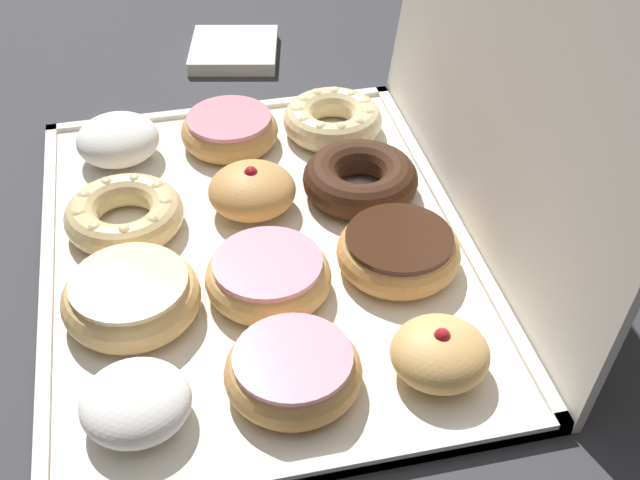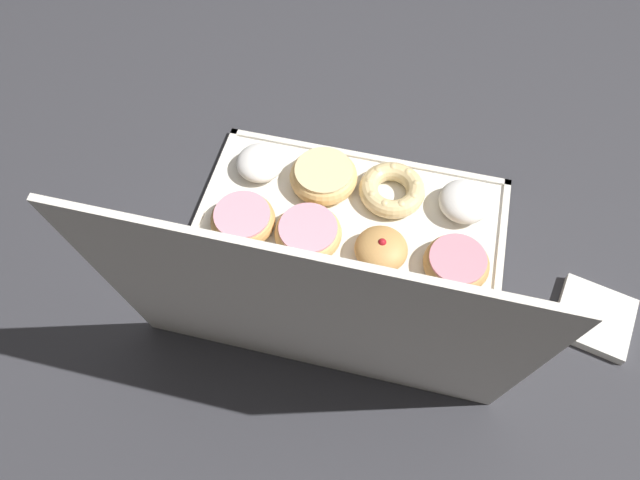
% 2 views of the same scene
% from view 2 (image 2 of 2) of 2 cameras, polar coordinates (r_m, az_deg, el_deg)
% --- Properties ---
extents(ground_plane, '(3.00, 3.00, 0.00)m').
position_cam_2_polar(ground_plane, '(1.02, 2.30, -0.86)').
color(ground_plane, '#333338').
extents(donut_box, '(0.53, 0.41, 0.01)m').
position_cam_2_polar(donut_box, '(1.02, 2.32, -0.71)').
color(donut_box, silver).
rests_on(donut_box, ground).
extents(box_lid_open, '(0.53, 0.06, 0.42)m').
position_cam_2_polar(box_lid_open, '(0.73, -1.05, -7.77)').
color(box_lid_open, silver).
rests_on(box_lid_open, ground).
extents(powdered_filled_donut_0, '(0.09, 0.09, 0.05)m').
position_cam_2_polar(powdered_filled_donut_0, '(1.07, 13.56, 3.58)').
color(powdered_filled_donut_0, white).
rests_on(powdered_filled_donut_0, donut_box).
extents(cruller_donut_1, '(0.12, 0.12, 0.04)m').
position_cam_2_polar(cruller_donut_1, '(1.07, 6.85, 4.77)').
color(cruller_donut_1, '#EACC8C').
rests_on(cruller_donut_1, donut_box).
extents(glazed_ring_donut_2, '(0.12, 0.12, 0.04)m').
position_cam_2_polar(glazed_ring_donut_2, '(1.07, 0.34, 6.11)').
color(glazed_ring_donut_2, '#E5B770').
rests_on(glazed_ring_donut_2, donut_box).
extents(powdered_filled_donut_3, '(0.09, 0.09, 0.04)m').
position_cam_2_polar(powdered_filled_donut_3, '(1.10, -5.70, 7.31)').
color(powdered_filled_donut_3, white).
rests_on(powdered_filled_donut_3, donut_box).
extents(pink_frosted_donut_4, '(0.11, 0.11, 0.04)m').
position_cam_2_polar(pink_frosted_donut_4, '(1.00, 12.85, -1.98)').
color(pink_frosted_donut_4, tan).
rests_on(pink_frosted_donut_4, donut_box).
extents(jelly_filled_donut_5, '(0.09, 0.09, 0.05)m').
position_cam_2_polar(jelly_filled_donut_5, '(0.99, 5.82, -0.87)').
color(jelly_filled_donut_5, tan).
rests_on(jelly_filled_donut_5, donut_box).
extents(pink_frosted_donut_6, '(0.11, 0.11, 0.04)m').
position_cam_2_polar(pink_frosted_donut_6, '(1.01, -1.09, 0.84)').
color(pink_frosted_donut_6, tan).
rests_on(pink_frosted_donut_6, donut_box).
extents(pink_frosted_donut_7, '(0.11, 0.11, 0.04)m').
position_cam_2_polar(pink_frosted_donut_7, '(1.03, -7.36, 1.89)').
color(pink_frosted_donut_7, tan).
rests_on(pink_frosted_donut_7, donut_box).
extents(cruller_donut_8, '(0.11, 0.11, 0.04)m').
position_cam_2_polar(cruller_donut_8, '(0.95, 11.84, -8.15)').
color(cruller_donut_8, beige).
rests_on(cruller_donut_8, donut_box).
extents(chocolate_cake_ring_donut_9, '(0.12, 0.12, 0.04)m').
position_cam_2_polar(chocolate_cake_ring_donut_9, '(0.94, 4.58, -6.76)').
color(chocolate_cake_ring_donut_9, '#381E11').
rests_on(chocolate_cake_ring_donut_9, donut_box).
extents(chocolate_frosted_donut_10, '(0.12, 0.12, 0.04)m').
position_cam_2_polar(chocolate_frosted_donut_10, '(0.95, -2.54, -5.53)').
color(chocolate_frosted_donut_10, tan).
rests_on(chocolate_frosted_donut_10, donut_box).
extents(jelly_filled_donut_11, '(0.08, 0.08, 0.05)m').
position_cam_2_polar(jelly_filled_donut_11, '(0.98, -10.00, -3.52)').
color(jelly_filled_donut_11, tan).
rests_on(jelly_filled_donut_11, donut_box).
extents(napkin_stack, '(0.13, 0.13, 0.02)m').
position_cam_2_polar(napkin_stack, '(1.05, 24.57, -6.73)').
color(napkin_stack, white).
rests_on(napkin_stack, ground).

